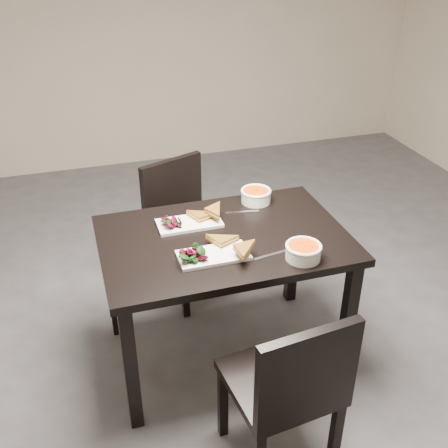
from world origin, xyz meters
name	(u,v)px	position (x,y,z in m)	size (l,w,h in m)	color
ground	(250,309)	(0.00, 0.00, 0.00)	(5.00, 5.00, 0.00)	#47474C
table	(224,253)	(-0.26, -0.30, 0.65)	(1.20, 0.80, 0.75)	black
chair_near	(290,385)	(-0.22, -1.05, 0.48)	(0.46, 0.46, 0.85)	black
chair_far	(183,220)	(-0.31, 0.37, 0.48)	(0.54, 0.54, 0.85)	black
plate_near	(213,255)	(-0.36, -0.46, 0.76)	(0.33, 0.16, 0.02)	white
sandwich_near	(226,245)	(-0.30, -0.44, 0.79)	(0.16, 0.12, 0.05)	#8C5F1D
salad_near	(192,253)	(-0.46, -0.46, 0.79)	(0.10, 0.09, 0.04)	black
soup_bowl_near	(303,251)	(0.03, -0.59, 0.79)	(0.17, 0.17, 0.07)	white
cutlery_near	(271,255)	(-0.10, -0.52, 0.75)	(0.18, 0.02, 0.00)	silver
plate_far	(189,223)	(-0.39, -0.14, 0.76)	(0.32, 0.16, 0.02)	white
sandwich_far	(202,217)	(-0.33, -0.15, 0.79)	(0.16, 0.12, 0.05)	#8C5F1D
salad_far	(170,221)	(-0.49, -0.14, 0.79)	(0.10, 0.09, 0.04)	black
soup_bowl_far	(256,195)	(0.01, 0.00, 0.79)	(0.17, 0.17, 0.07)	white
cutlery_far	(242,212)	(-0.10, -0.09, 0.75)	(0.18, 0.02, 0.00)	silver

